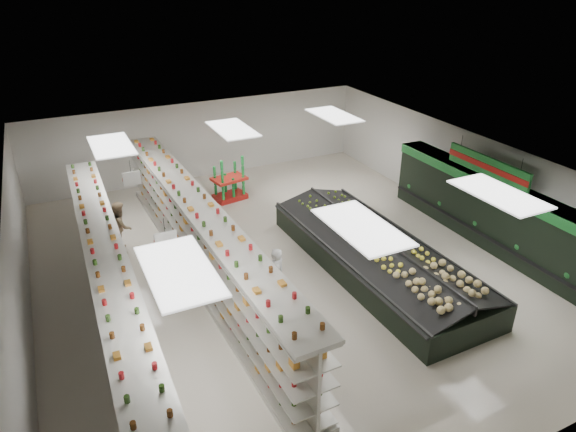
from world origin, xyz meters
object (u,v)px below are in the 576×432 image
shopper_main (276,276)px  produce_island (375,254)px  gondola_left (111,286)px  shopper_background (121,226)px  soda_endcap (229,180)px  gondola_center (201,243)px

shopper_main → produce_island: bearing=163.3°
produce_island → shopper_main: shopper_main is taller
gondola_left → shopper_main: size_ratio=7.61×
shopper_main → shopper_background: (-3.20, 4.68, 0.01)m
shopper_main → shopper_background: size_ratio=0.98×
gondola_left → soda_endcap: 7.76m
gondola_center → shopper_background: bearing=124.2°
produce_island → soda_endcap: size_ratio=5.00×
gondola_center → soda_endcap: 5.40m
produce_island → shopper_main: (-3.34, -0.20, 0.28)m
gondola_center → produce_island: 5.11m
shopper_main → shopper_background: 5.67m
gondola_left → gondola_center: gondola_center is taller
soda_endcap → shopper_background: 4.91m
shopper_main → soda_endcap: bearing=-120.0°
shopper_main → gondola_center: bearing=-77.7°
gondola_center → shopper_main: (1.36, -2.14, -0.24)m
gondola_center → produce_island: (4.70, -1.94, -0.52)m
shopper_background → soda_endcap: bearing=-55.0°
gondola_center → soda_endcap: size_ratio=8.35×
shopper_background → produce_island: bearing=-116.1°
soda_endcap → shopper_main: bearing=-99.8°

